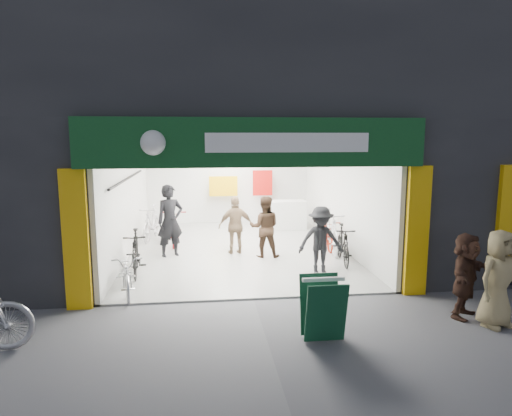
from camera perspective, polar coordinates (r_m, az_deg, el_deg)
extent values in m
plane|color=#56565B|center=(9.08, -0.28, -11.43)|extent=(60.00, 60.00, 0.00)
cube|color=#232326|center=(13.83, 1.53, 19.79)|extent=(16.00, 10.00, 4.50)
cube|color=#232326|center=(14.25, -25.38, 2.45)|extent=(5.00, 10.00, 3.50)
cube|color=#232326|center=(15.21, 20.47, 3.12)|extent=(6.00, 10.00, 3.50)
cube|color=#9E9E99|center=(12.88, -2.34, -5.13)|extent=(6.00, 8.00, 0.04)
cube|color=silver|center=(16.65, -3.51, 3.62)|extent=(6.00, 0.20, 3.20)
cube|color=silver|center=(12.70, -15.79, 1.59)|extent=(0.10, 8.00, 3.20)
cube|color=silver|center=(13.14, 10.55, 2.02)|extent=(0.10, 8.00, 3.20)
cube|color=white|center=(12.48, -2.44, 9.40)|extent=(6.00, 8.00, 0.10)
cube|color=black|center=(8.60, -0.37, 10.21)|extent=(6.00, 0.30, 0.30)
cube|color=#0D3D1E|center=(8.38, -0.20, 8.19)|extent=(6.40, 0.25, 0.90)
cube|color=white|center=(8.33, 4.06, 8.16)|extent=(3.00, 0.02, 0.35)
cube|color=#E4A60C|center=(8.89, -21.59, -3.78)|extent=(0.45, 0.12, 2.60)
cube|color=#E4A60C|center=(9.58, 19.49, -2.77)|extent=(0.45, 0.12, 2.60)
cube|color=#E4A60C|center=(10.55, 29.08, -1.24)|extent=(0.50, 0.12, 2.20)
cylinder|color=black|center=(12.03, -15.71, 3.59)|extent=(0.06, 5.00, 0.06)
cube|color=silver|center=(15.43, 3.58, -0.93)|extent=(1.40, 0.60, 1.00)
cube|color=white|center=(9.69, -1.12, 9.08)|extent=(1.30, 0.35, 0.04)
cube|color=white|center=(11.48, -2.04, 9.08)|extent=(1.30, 0.35, 0.04)
cube|color=white|center=(13.28, -2.71, 9.07)|extent=(1.30, 0.35, 0.04)
cube|color=white|center=(15.07, -3.22, 9.07)|extent=(1.30, 0.35, 0.04)
imported|color=silver|center=(9.62, -15.85, -7.88)|extent=(0.90, 1.73, 0.87)
imported|color=black|center=(10.85, -14.81, -5.44)|extent=(0.64, 1.75, 1.03)
imported|color=maroon|center=(13.63, -10.23, -2.26)|extent=(0.83, 2.07, 1.07)
imported|color=silver|center=(14.24, -12.92, -1.84)|extent=(0.79, 1.85, 1.08)
imported|color=black|center=(11.58, 10.81, -4.52)|extent=(0.67, 1.67, 0.98)
imported|color=#9A210E|center=(13.02, 8.78, -3.24)|extent=(0.64, 1.64, 0.85)
imported|color=silver|center=(12.60, 9.29, -2.91)|extent=(0.72, 2.00, 1.18)
imported|color=black|center=(12.08, -10.69, -1.67)|extent=(0.83, 0.71, 1.92)
imported|color=#342318|center=(11.86, 1.08, -2.42)|extent=(0.87, 0.72, 1.63)
imported|color=black|center=(10.60, 8.08, -4.04)|extent=(1.06, 0.65, 1.58)
imported|color=#886B4F|center=(12.17, -2.54, -2.25)|extent=(0.96, 0.46, 1.58)
imported|color=#9B885A|center=(8.66, 28.03, -7.79)|extent=(0.93, 0.75, 1.65)
imported|color=#3C241B|center=(8.86, 24.71, -7.66)|extent=(1.32, 1.29, 1.51)
cube|color=#0F3F25|center=(7.16, 8.78, -12.89)|extent=(0.63, 0.24, 0.96)
cube|color=#0F3F25|center=(7.53, 7.93, -11.74)|extent=(0.63, 0.24, 0.96)
cube|color=white|center=(7.18, 8.43, -8.81)|extent=(0.66, 0.06, 0.06)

